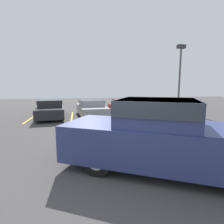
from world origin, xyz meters
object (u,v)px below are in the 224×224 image
object	(u,v)px
parked_sedan_c	(126,107)
wheel_stop_curb	(94,110)
pickup_truck	(167,136)
parked_sedan_b	(91,108)
light_post	(180,69)
parked_sedan_a	(51,108)

from	to	relation	value
parked_sedan_c	wheel_stop_curb	xyz separation A→B (m)	(-2.20, 2.99, -0.57)
parked_sedan_c	wheel_stop_curb	distance (m)	3.76
pickup_truck	wheel_stop_curb	xyz separation A→B (m)	(-0.76, 11.98, -0.86)
pickup_truck	parked_sedan_b	xyz separation A→B (m)	(-1.26, 8.97, -0.27)
parked_sedan_b	light_post	distance (m)	8.51
light_post	wheel_stop_curb	distance (m)	8.44
parked_sedan_a	pickup_truck	bearing A→B (deg)	19.16
pickup_truck	parked_sedan_b	distance (m)	9.06
pickup_truck	parked_sedan_c	world-z (taller)	pickup_truck
light_post	wheel_stop_curb	xyz separation A→B (m)	(-7.35, 1.94, -3.67)
pickup_truck	parked_sedan_a	xyz separation A→B (m)	(-4.18, 9.22, -0.24)
parked_sedan_c	parked_sedan_b	bearing A→B (deg)	-95.65
parked_sedan_b	parked_sedan_c	xyz separation A→B (m)	(2.70, 0.01, -0.01)
parked_sedan_a	parked_sedan_b	distance (m)	2.93
parked_sedan_c	pickup_truck	bearing A→B (deg)	-14.98
parked_sedan_a	wheel_stop_curb	distance (m)	4.44
parked_sedan_a	light_post	bearing A→B (deg)	89.07
parked_sedan_a	parked_sedan_c	xyz separation A→B (m)	(5.62, -0.24, -0.04)
pickup_truck	parked_sedan_a	world-z (taller)	pickup_truck
parked_sedan_b	light_post	xyz separation A→B (m)	(7.86, 1.06, 3.08)
parked_sedan_c	light_post	size ratio (longest dim) A/B	0.77
pickup_truck	wheel_stop_curb	world-z (taller)	pickup_truck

